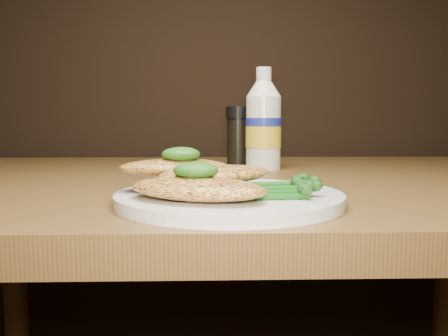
{
  "coord_description": "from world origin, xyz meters",
  "views": [
    {
      "loc": [
        -0.06,
        0.27,
        0.84
      ],
      "look_at": [
        -0.04,
        0.8,
        0.79
      ],
      "focal_mm": 37.12,
      "sensor_mm": 36.0,
      "label": 1
    }
  ],
  "objects": [
    {
      "name": "pesto_front",
      "position": [
        -0.07,
        0.75,
        0.79
      ],
      "size": [
        0.06,
        0.06,
        0.02
      ],
      "primitive_type": "ellipsoid",
      "rotation": [
        0.0,
        0.0,
        -0.38
      ],
      "color": "black",
      "rests_on": "chicken_front"
    },
    {
      "name": "mayo_bottle",
      "position": [
        0.04,
        1.16,
        0.85
      ],
      "size": [
        0.08,
        0.08,
        0.19
      ],
      "primitive_type": null,
      "rotation": [
        0.0,
        0.0,
        0.14
      ],
      "color": "white",
      "rests_on": "dining_table"
    },
    {
      "name": "chicken_back",
      "position": [
        -0.1,
        0.81,
        0.79
      ],
      "size": [
        0.14,
        0.08,
        0.02
      ],
      "primitive_type": "ellipsoid",
      "rotation": [
        0.0,
        0.0,
        0.17
      ],
      "color": "#EDAB4B",
      "rests_on": "plate"
    },
    {
      "name": "chicken_front",
      "position": [
        -0.07,
        0.74,
        0.77
      ],
      "size": [
        0.16,
        0.13,
        0.02
      ],
      "primitive_type": "ellipsoid",
      "rotation": [
        0.0,
        0.0,
        -0.4
      ],
      "color": "#EDAB4B",
      "rests_on": "plate"
    },
    {
      "name": "plate",
      "position": [
        -0.04,
        0.79,
        0.76
      ],
      "size": [
        0.26,
        0.26,
        0.01
      ],
      "primitive_type": "cylinder",
      "color": "white",
      "rests_on": "dining_table"
    },
    {
      "name": "broccolini_bundle",
      "position": [
        0.01,
        0.77,
        0.77
      ],
      "size": [
        0.14,
        0.11,
        0.02
      ],
      "primitive_type": null,
      "rotation": [
        0.0,
        0.0,
        -0.15
      ],
      "color": "#155211",
      "rests_on": "plate"
    },
    {
      "name": "pepper_grinder",
      "position": [
        -0.0,
        1.2,
        0.81
      ],
      "size": [
        0.06,
        0.06,
        0.12
      ],
      "primitive_type": null,
      "rotation": [
        0.0,
        0.0,
        0.23
      ],
      "color": "black",
      "rests_on": "dining_table"
    },
    {
      "name": "chicken_mid",
      "position": [
        -0.05,
        0.79,
        0.78
      ],
      "size": [
        0.15,
        0.12,
        0.02
      ],
      "primitive_type": "ellipsoid",
      "rotation": [
        0.0,
        0.0,
        0.45
      ],
      "color": "#EDAB4B",
      "rests_on": "plate"
    },
    {
      "name": "pesto_back",
      "position": [
        -0.09,
        0.8,
        0.81
      ],
      "size": [
        0.06,
        0.05,
        0.02
      ],
      "primitive_type": "ellipsoid",
      "rotation": [
        0.0,
        0.0,
        0.36
      ],
      "color": "black",
      "rests_on": "chicken_back"
    }
  ]
}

